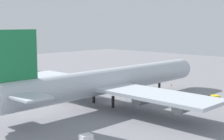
{
  "coord_description": "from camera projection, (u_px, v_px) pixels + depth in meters",
  "views": [
    {
      "loc": [
        -56.21,
        -54.48,
        18.5
      ],
      "look_at": [
        0.0,
        0.0,
        7.94
      ],
      "focal_mm": 53.99,
      "sensor_mm": 36.0,
      "label": 1
    }
  ],
  "objects": [
    {
      "name": "pushback_tractor",
      "position": [
        210.0,
        98.0,
        79.89
      ],
      "size": [
        4.4,
        3.89,
        2.2
      ],
      "color": "#333338",
      "rests_on": "ground_plane"
    },
    {
      "name": "cargo_airplane",
      "position": [
        111.0,
        81.0,
        79.02
      ],
      "size": [
        64.18,
        56.34,
        17.65
      ],
      "color": "silver",
      "rests_on": "ground_plane"
    },
    {
      "name": "safety_cone_nose",
      "position": [
        171.0,
        85.0,
        102.5
      ],
      "size": [
        0.46,
        0.46,
        0.65
      ],
      "primitive_type": "cone",
      "color": "orange",
      "rests_on": "ground_plane"
    },
    {
      "name": "ground_plane",
      "position": [
        112.0,
        103.0,
        80.05
      ],
      "size": [
        256.72,
        256.72,
        0.0
      ],
      "primitive_type": "plane",
      "color": "gray"
    }
  ]
}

